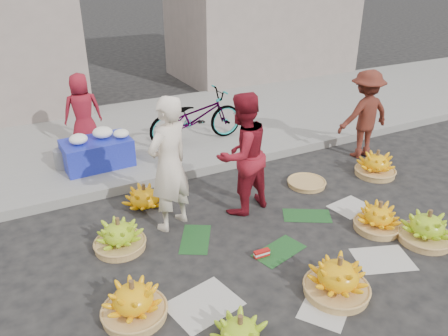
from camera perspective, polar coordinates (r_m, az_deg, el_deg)
name	(u,v)px	position (r m, az deg, el deg)	size (l,w,h in m)	color
ground	(277,241)	(5.62, 6.91, -9.39)	(80.00, 80.00, 0.00)	black
curb	(203,168)	(7.24, -2.76, -0.05)	(40.00, 0.25, 0.15)	gray
sidewalk	(160,130)	(9.05, -8.40, 4.98)	(40.00, 4.00, 0.12)	gray
newspaper_scatter	(317,277)	(5.12, 12.03, -13.79)	(3.20, 1.80, 0.00)	beige
banana_leaves	(262,234)	(5.71, 4.94, -8.63)	(2.00, 1.00, 0.00)	#16421C
banana_bunch_0	(133,301)	(4.54, -11.75, -16.68)	(0.73, 0.73, 0.44)	#AD8248
banana_bunch_1	(240,331)	(4.26, 2.11, -20.52)	(0.55, 0.55, 0.32)	#7CB219
banana_bunch_2	(338,278)	(4.85, 14.64, -13.72)	(0.77, 0.77, 0.47)	#AD8248
banana_bunch_3	(427,228)	(6.03, 24.97, -7.10)	(0.72, 0.72, 0.45)	#AD8248
banana_bunch_4	(378,218)	(6.05, 19.50, -6.14)	(0.59, 0.59, 0.42)	#AD8248
banana_bunch_5	(376,164)	(7.53, 19.26, 0.45)	(0.73, 0.73, 0.44)	#AD8248
banana_bunch_6	(119,236)	(5.50, -13.54, -8.57)	(0.64, 0.64, 0.43)	#AD8248
banana_bunch_7	(144,197)	(6.32, -10.38, -3.70)	(0.72, 0.72, 0.36)	#FFB70C
basket_spare	(307,183)	(6.97, 10.73, -1.96)	(0.58, 0.58, 0.07)	#AD8248
incense_stack	(262,253)	(5.31, 4.95, -11.05)	(0.20, 0.06, 0.08)	red
vendor_cream	(169,165)	(5.49, -7.21, 0.42)	(0.65, 0.43, 1.78)	#F3E3CC
vendor_red	(242,154)	(5.84, 2.36, 1.79)	(0.83, 0.64, 1.70)	maroon
man_striped	(365,114)	(8.00, 17.90, 6.67)	(1.00, 0.58, 1.55)	#9B2F1C
flower_table	(98,151)	(7.43, -16.19, 2.15)	(1.10, 0.72, 0.62)	#1A23AA
grey_bucket	(63,159)	(7.56, -20.30, 1.14)	(0.28, 0.28, 0.32)	slate
flower_vendor	(83,111)	(8.14, -17.99, 7.09)	(0.66, 0.43, 1.34)	maroon
bicycle	(196,117)	(8.07, -3.67, 6.68)	(1.81, 0.63, 0.95)	gray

